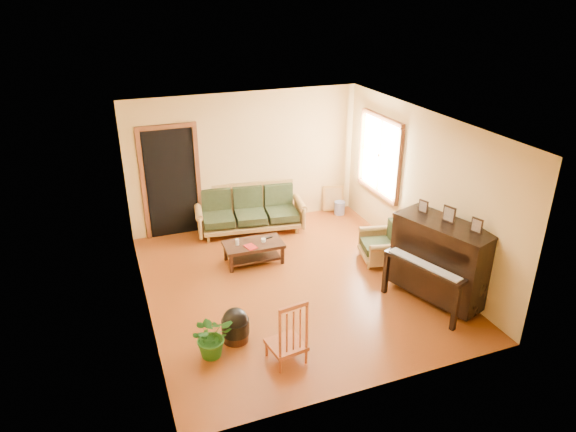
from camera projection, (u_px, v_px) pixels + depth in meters
name	position (u px, v px, depth m)	size (l,w,h in m)	color
floor	(293.00, 283.00, 8.21)	(5.00, 5.00, 0.00)	#642B0D
doorway	(171.00, 183.00, 9.43)	(1.08, 0.16, 2.05)	black
window	(380.00, 155.00, 9.41)	(0.12, 1.36, 1.46)	white
sofa	(250.00, 210.00, 9.77)	(2.02, 0.85, 0.87)	olive
coffee_table	(254.00, 252.00, 8.77)	(1.00, 0.54, 0.36)	black
armchair	(380.00, 242.00, 8.73)	(0.71, 0.74, 0.74)	olive
piano	(441.00, 262.00, 7.55)	(0.84, 1.43, 1.27)	black
footstool	(236.00, 328.00, 6.84)	(0.37, 0.37, 0.36)	black
red_chair	(286.00, 329.00, 6.36)	(0.43, 0.47, 0.93)	#923F1A
leaning_frame	(333.00, 198.00, 10.72)	(0.43, 0.10, 0.57)	#C28F40
ceramic_crock	(340.00, 208.00, 10.63)	(0.22, 0.22, 0.27)	#3546A0
potted_plant	(212.00, 336.00, 6.50)	(0.53, 0.46, 0.59)	#215D1A
book	(246.00, 248.00, 8.50)	(0.16, 0.22, 0.02)	maroon
candle	(237.00, 242.00, 8.61)	(0.06, 0.06, 0.11)	white
glass_jar	(263.00, 240.00, 8.73)	(0.08, 0.08, 0.05)	white
remote	(268.00, 238.00, 8.86)	(0.16, 0.04, 0.02)	black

